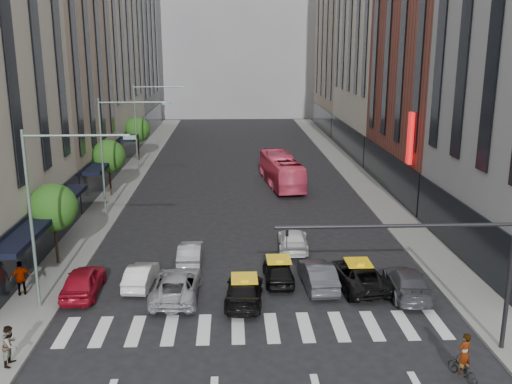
{
  "coord_description": "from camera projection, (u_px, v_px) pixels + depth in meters",
  "views": [
    {
      "loc": [
        -1.25,
        -22.93,
        12.98
      ],
      "look_at": [
        0.31,
        11.75,
        4.0
      ],
      "focal_mm": 40.0,
      "sensor_mm": 36.0,
      "label": 1
    }
  ],
  "objects": [
    {
      "name": "building_far",
      "position": [
        236.0,
        16.0,
        103.18
      ],
      "size": [
        30.0,
        10.0,
        36.0
      ],
      "primitive_type": "cube",
      "color": "gray",
      "rests_on": "ground"
    },
    {
      "name": "car_row2_right",
      "position": [
        293.0,
        240.0,
        37.13
      ],
      "size": [
        2.14,
        4.65,
        1.32
      ],
      "primitive_type": "imported",
      "rotation": [
        0.0,
        0.0,
        3.08
      ],
      "color": "white",
      "rests_on": "ground"
    },
    {
      "name": "car_white_front",
      "position": [
        141.0,
        275.0,
        31.5
      ],
      "size": [
        1.61,
        3.89,
        1.25
      ],
      "primitive_type": "imported",
      "rotation": [
        0.0,
        0.0,
        3.06
      ],
      "color": "silver",
      "rests_on": "ground"
    },
    {
      "name": "pedestrian_far",
      "position": [
        21.0,
        278.0,
        29.96
      ],
      "size": [
        1.19,
        0.85,
        1.88
      ],
      "primitive_type": "imported",
      "rotation": [
        0.0,
        0.0,
        3.55
      ],
      "color": "gray",
      "rests_on": "sidewalk_left"
    },
    {
      "name": "liberty_sign",
      "position": [
        410.0,
        138.0,
        43.87
      ],
      "size": [
        0.3,
        0.7,
        4.0
      ],
      "color": "red",
      "rests_on": "ground"
    },
    {
      "name": "streetlamp_mid",
      "position": [
        114.0,
        142.0,
        42.91
      ],
      "size": [
        5.38,
        0.25,
        9.0
      ],
      "color": "gray",
      "rests_on": "sidewalk_left"
    },
    {
      "name": "car_grey_curb",
      "position": [
        407.0,
        282.0,
        30.37
      ],
      "size": [
        2.41,
        5.02,
        1.41
      ],
      "primitive_type": "imported",
      "rotation": [
        0.0,
        0.0,
        3.05
      ],
      "color": "#46484E",
      "rests_on": "ground"
    },
    {
      "name": "building_left_b",
      "position": [
        46.0,
        57.0,
        48.82
      ],
      "size": [
        8.0,
        16.0,
        24.0
      ],
      "primitive_type": "cube",
      "color": "tan",
      "rests_on": "ground"
    },
    {
      "name": "pedestrian_near",
      "position": [
        10.0,
        345.0,
        23.41
      ],
      "size": [
        0.72,
        0.89,
        1.73
      ],
      "primitive_type": "imported",
      "rotation": [
        0.0,
        0.0,
        1.49
      ],
      "color": "gray",
      "rests_on": "sidewalk_left"
    },
    {
      "name": "car_grey_mid",
      "position": [
        318.0,
        275.0,
        31.3
      ],
      "size": [
        1.81,
        4.54,
        1.47
      ],
      "primitive_type": "imported",
      "rotation": [
        0.0,
        0.0,
        3.2
      ],
      "color": "#3A3B41",
      "rests_on": "ground"
    },
    {
      "name": "building_right_d",
      "position": [
        351.0,
        38.0,
        85.58
      ],
      "size": [
        8.0,
        18.0,
        28.0
      ],
      "primitive_type": "cube",
      "color": "tan",
      "rests_on": "ground"
    },
    {
      "name": "streetlamp_near",
      "position": [
        49.0,
        196.0,
        27.43
      ],
      "size": [
        5.38,
        0.25,
        9.0
      ],
      "color": "gray",
      "rests_on": "sidewalk_left"
    },
    {
      "name": "streetlamp_far",
      "position": [
        145.0,
        116.0,
        58.38
      ],
      "size": [
        5.38,
        0.25,
        9.0
      ],
      "color": "gray",
      "rests_on": "sidewalk_left"
    },
    {
      "name": "motorcycle",
      "position": [
        463.0,
        369.0,
        22.76
      ],
      "size": [
        1.14,
        1.63,
        0.81
      ],
      "primitive_type": "imported",
      "rotation": [
        0.0,
        0.0,
        3.57
      ],
      "color": "black",
      "rests_on": "ground"
    },
    {
      "name": "rider",
      "position": [
        466.0,
        341.0,
        22.44
      ],
      "size": [
        0.75,
        0.64,
        1.74
      ],
      "primitive_type": "imported",
      "rotation": [
        0.0,
        0.0,
        3.57
      ],
      "color": "gray",
      "rests_on": "motorcycle"
    },
    {
      "name": "taxi_left",
      "position": [
        244.0,
        291.0,
        29.43
      ],
      "size": [
        2.26,
        4.77,
        1.34
      ],
      "primitive_type": "imported",
      "rotation": [
        0.0,
        0.0,
        3.06
      ],
      "color": "black",
      "rests_on": "ground"
    },
    {
      "name": "building_right_b",
      "position": [
        441.0,
        45.0,
        49.08
      ],
      "size": [
        8.0,
        18.0,
        26.0
      ],
      "primitive_type": "cube",
      "color": "brown",
      "rests_on": "ground"
    },
    {
      "name": "building_left_d",
      "position": [
        122.0,
        31.0,
        83.85
      ],
      "size": [
        8.0,
        18.0,
        30.0
      ],
      "primitive_type": "cube",
      "color": "gray",
      "rests_on": "ground"
    },
    {
      "name": "sidewalk_right",
      "position": [
        363.0,
        183.0,
        54.98
      ],
      "size": [
        3.0,
        96.0,
        0.15
      ],
      "primitive_type": "cube",
      "color": "slate",
      "rests_on": "ground"
    },
    {
      "name": "bus",
      "position": [
        281.0,
        171.0,
        53.86
      ],
      "size": [
        3.63,
        10.71,
        2.93
      ],
      "primitive_type": "imported",
      "rotation": [
        0.0,
        0.0,
        3.26
      ],
      "color": "#EB4567",
      "rests_on": "ground"
    },
    {
      "name": "tree_mid",
      "position": [
        109.0,
        156.0,
        49.2
      ],
      "size": [
        2.88,
        2.88,
        4.95
      ],
      "color": "black",
      "rests_on": "sidewalk_left"
    },
    {
      "name": "taxi_right",
      "position": [
        358.0,
        275.0,
        31.34
      ],
      "size": [
        2.99,
        5.37,
        1.42
      ],
      "primitive_type": "imported",
      "rotation": [
        0.0,
        0.0,
        3.27
      ],
      "color": "black",
      "rests_on": "ground"
    },
    {
      "name": "sidewalk_left",
      "position": [
        123.0,
        185.0,
        53.98
      ],
      "size": [
        3.0,
        96.0,
        0.15
      ],
      "primitive_type": "cube",
      "color": "slate",
      "rests_on": "ground"
    },
    {
      "name": "taxi_center",
      "position": [
        279.0,
        271.0,
        32.0
      ],
      "size": [
        1.65,
        3.97,
        1.34
      ],
      "primitive_type": "imported",
      "rotation": [
        0.0,
        0.0,
        3.16
      ],
      "color": "black",
      "rests_on": "ground"
    },
    {
      "name": "tree_far",
      "position": [
        138.0,
        130.0,
        64.67
      ],
      "size": [
        2.88,
        2.88,
        4.95
      ],
      "color": "black",
      "rests_on": "sidewalk_left"
    },
    {
      "name": "ground",
      "position": [
        261.0,
        344.0,
        25.48
      ],
      "size": [
        160.0,
        160.0,
        0.0
      ],
      "primitive_type": "plane",
      "color": "black",
      "rests_on": "ground"
    },
    {
      "name": "car_row2_left",
      "position": [
        190.0,
        253.0,
        34.84
      ],
      "size": [
        1.43,
        4.0,
        1.31
      ],
      "primitive_type": "imported",
      "rotation": [
        0.0,
        0.0,
        3.13
      ],
      "color": "#A1A2A7",
      "rests_on": "ground"
    },
    {
      "name": "traffic_signal",
      "position": [
        446.0,
        256.0,
        23.73
      ],
      "size": [
        10.1,
        0.2,
        6.0
      ],
      "color": "black",
      "rests_on": "ground"
    },
    {
      "name": "tree_near",
      "position": [
        53.0,
        207.0,
        33.72
      ],
      "size": [
        2.88,
        2.88,
        4.95
      ],
      "color": "black",
      "rests_on": "sidewalk_left"
    },
    {
      "name": "car_silver",
      "position": [
        176.0,
        285.0,
        29.99
      ],
      "size": [
        2.54,
        5.25,
        1.44
      ],
      "primitive_type": "imported",
      "rotation": [
        0.0,
        0.0,
        3.11
      ],
      "color": "#AAAAAF",
      "rests_on": "ground"
    },
    {
      "name": "car_red",
      "position": [
        83.0,
        281.0,
        30.41
      ],
      "size": [
        1.87,
        4.5,
        1.52
      ],
      "primitive_type": "imported",
      "rotation": [
        0.0,
        0.0,
        3.16
      ],
      "color": "maroon",
      "rests_on": "ground"
    }
  ]
}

